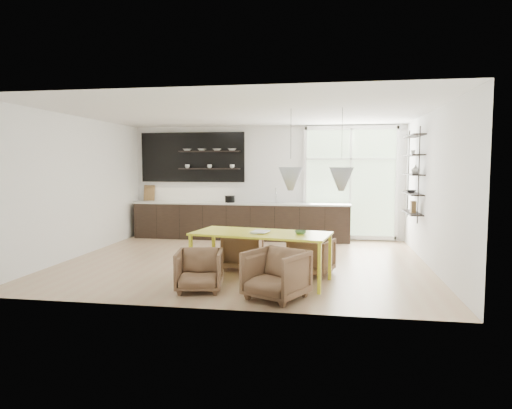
{
  "coord_description": "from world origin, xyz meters",
  "views": [
    {
      "loc": [
        1.66,
        -8.71,
        1.9
      ],
      "look_at": [
        0.14,
        0.6,
        1.08
      ],
      "focal_mm": 32.0,
      "sensor_mm": 36.0,
      "label": 1
    }
  ],
  "objects_px": {
    "dining_table": "(261,236)",
    "armchair_front_left": "(199,270)",
    "wire_stool": "(206,265)",
    "armchair_back_right": "(312,256)",
    "armchair_front_right": "(276,274)",
    "armchair_back_left": "(243,251)"
  },
  "relations": [
    {
      "from": "armchair_front_left",
      "to": "armchair_back_right",
      "type": "bearing_deg",
      "value": 29.38
    },
    {
      "from": "wire_stool",
      "to": "dining_table",
      "type": "bearing_deg",
      "value": 7.03
    },
    {
      "from": "armchair_back_left",
      "to": "armchair_front_left",
      "type": "bearing_deg",
      "value": 75.27
    },
    {
      "from": "dining_table",
      "to": "armchair_front_right",
      "type": "distance_m",
      "value": 1.1
    },
    {
      "from": "armchair_back_left",
      "to": "wire_stool",
      "type": "xyz_separation_m",
      "value": [
        -0.44,
        -0.93,
        -0.06
      ]
    },
    {
      "from": "armchair_back_right",
      "to": "wire_stool",
      "type": "xyz_separation_m",
      "value": [
        -1.7,
        -0.71,
        -0.05
      ]
    },
    {
      "from": "dining_table",
      "to": "wire_stool",
      "type": "height_order",
      "value": "dining_table"
    },
    {
      "from": "dining_table",
      "to": "wire_stool",
      "type": "bearing_deg",
      "value": -163.26
    },
    {
      "from": "armchair_back_right",
      "to": "wire_stool",
      "type": "bearing_deg",
      "value": 39.46
    },
    {
      "from": "armchair_back_right",
      "to": "armchair_front_left",
      "type": "xyz_separation_m",
      "value": [
        -1.63,
        -1.32,
        -0.0
      ]
    },
    {
      "from": "wire_stool",
      "to": "armchair_front_left",
      "type": "bearing_deg",
      "value": -83.57
    },
    {
      "from": "armchair_back_left",
      "to": "wire_stool",
      "type": "distance_m",
      "value": 1.03
    },
    {
      "from": "armchair_back_right",
      "to": "armchair_front_left",
      "type": "relative_size",
      "value": 1.01
    },
    {
      "from": "armchair_front_left",
      "to": "wire_stool",
      "type": "relative_size",
      "value": 1.68
    },
    {
      "from": "armchair_front_right",
      "to": "wire_stool",
      "type": "bearing_deg",
      "value": 173.47
    },
    {
      "from": "armchair_back_left",
      "to": "wire_stool",
      "type": "relative_size",
      "value": 1.71
    },
    {
      "from": "dining_table",
      "to": "armchair_front_left",
      "type": "relative_size",
      "value": 3.39
    },
    {
      "from": "dining_table",
      "to": "armchair_back_left",
      "type": "distance_m",
      "value": 1.03
    },
    {
      "from": "armchair_back_left",
      "to": "armchair_front_left",
      "type": "distance_m",
      "value": 1.59
    },
    {
      "from": "dining_table",
      "to": "armchair_front_left",
      "type": "xyz_separation_m",
      "value": [
        -0.83,
        -0.73,
        -0.43
      ]
    },
    {
      "from": "armchair_front_left",
      "to": "dining_table",
      "type": "bearing_deg",
      "value": 31.49
    },
    {
      "from": "armchair_back_left",
      "to": "armchair_front_right",
      "type": "height_order",
      "value": "armchair_front_right"
    }
  ]
}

